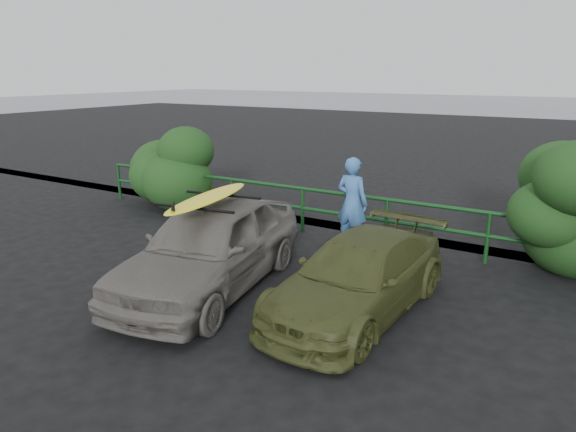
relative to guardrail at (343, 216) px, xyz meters
name	(u,v)px	position (x,y,z in m)	size (l,w,h in m)	color
ground	(189,335)	(0.00, -5.00, -0.52)	(80.00, 80.00, 0.00)	black
ocean	(554,105)	(0.00, 55.00, -0.52)	(200.00, 200.00, 0.00)	#545B67
guardrail	(343,216)	(0.00, 0.00, 0.00)	(14.00, 0.08, 1.04)	#124118
shrub_left	(186,165)	(-4.80, 0.40, 0.62)	(3.20, 2.40, 2.29)	#1C4118
sedan	(211,246)	(-0.75, -3.57, 0.23)	(1.76, 4.38, 1.49)	#65605A
olive_vehicle	(359,276)	(1.72, -3.11, 0.05)	(1.60, 3.94, 1.14)	#3F461F
man	(352,203)	(0.39, -0.41, 0.43)	(0.69, 0.45, 1.90)	#3B6FB3
roof_rack	(209,201)	(-0.75, -3.57, 1.00)	(1.42, 0.99, 0.05)	black
surfboard	(208,198)	(-0.75, -3.57, 1.05)	(0.49, 2.38, 0.07)	yellow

